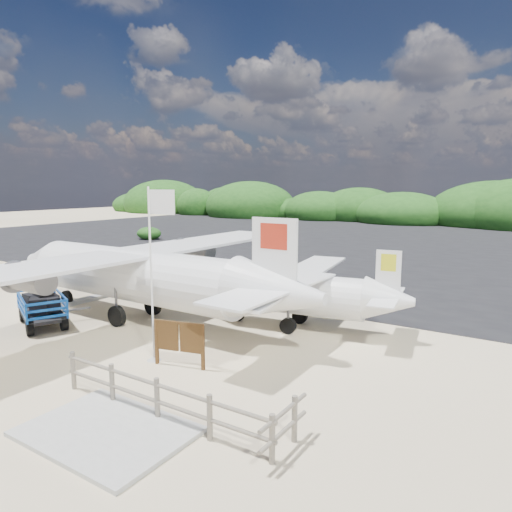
{
  "coord_description": "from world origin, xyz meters",
  "views": [
    {
      "loc": [
        13.06,
        -11.87,
        5.23
      ],
      "look_at": [
        2.27,
        4.89,
        2.16
      ],
      "focal_mm": 32.0,
      "sensor_mm": 36.0,
      "label": 1
    }
  ],
  "objects_px": {
    "signboard": "(180,367)",
    "crew_b": "(203,286)",
    "crew_c": "(220,296)",
    "aircraft_small": "(282,230)",
    "baggage_cart": "(43,326)",
    "flagpole": "(154,360)",
    "crew_a": "(199,291)"
  },
  "relations": [
    {
      "from": "signboard",
      "to": "crew_b",
      "type": "bearing_deg",
      "value": 109.19
    },
    {
      "from": "crew_c",
      "to": "aircraft_small",
      "type": "height_order",
      "value": "crew_c"
    },
    {
      "from": "baggage_cart",
      "to": "signboard",
      "type": "height_order",
      "value": "baggage_cart"
    },
    {
      "from": "signboard",
      "to": "aircraft_small",
      "type": "distance_m",
      "value": 42.42
    },
    {
      "from": "flagpole",
      "to": "signboard",
      "type": "xyz_separation_m",
      "value": [
        1.0,
        0.04,
        0.0
      ]
    },
    {
      "from": "baggage_cart",
      "to": "flagpole",
      "type": "height_order",
      "value": "flagpole"
    },
    {
      "from": "flagpole",
      "to": "aircraft_small",
      "type": "bearing_deg",
      "value": 114.3
    },
    {
      "from": "crew_a",
      "to": "crew_c",
      "type": "distance_m",
      "value": 1.45
    },
    {
      "from": "flagpole",
      "to": "crew_a",
      "type": "distance_m",
      "value": 5.83
    },
    {
      "from": "signboard",
      "to": "crew_c",
      "type": "relative_size",
      "value": 0.99
    },
    {
      "from": "crew_c",
      "to": "baggage_cart",
      "type": "bearing_deg",
      "value": 35.91
    },
    {
      "from": "crew_a",
      "to": "flagpole",
      "type": "bearing_deg",
      "value": 107.32
    },
    {
      "from": "crew_b",
      "to": "aircraft_small",
      "type": "distance_m",
      "value": 35.69
    },
    {
      "from": "crew_a",
      "to": "crew_b",
      "type": "distance_m",
      "value": 0.6
    },
    {
      "from": "baggage_cart",
      "to": "crew_b",
      "type": "bearing_deg",
      "value": 83.44
    },
    {
      "from": "baggage_cart",
      "to": "crew_a",
      "type": "xyz_separation_m",
      "value": [
        3.53,
        4.96,
        0.79
      ]
    },
    {
      "from": "baggage_cart",
      "to": "flagpole",
      "type": "xyz_separation_m",
      "value": [
        6.06,
        -0.22,
        0.0
      ]
    },
    {
      "from": "flagpole",
      "to": "signboard",
      "type": "bearing_deg",
      "value": 2.42
    },
    {
      "from": "signboard",
      "to": "crew_b",
      "type": "height_order",
      "value": "crew_b"
    },
    {
      "from": "crew_b",
      "to": "crew_a",
      "type": "bearing_deg",
      "value": 134.16
    },
    {
      "from": "flagpole",
      "to": "aircraft_small",
      "type": "relative_size",
      "value": 0.63
    },
    {
      "from": "signboard",
      "to": "aircraft_small",
      "type": "relative_size",
      "value": 0.21
    },
    {
      "from": "signboard",
      "to": "baggage_cart",
      "type": "bearing_deg",
      "value": 164.13
    },
    {
      "from": "baggage_cart",
      "to": "signboard",
      "type": "relative_size",
      "value": 1.7
    },
    {
      "from": "flagpole",
      "to": "crew_c",
      "type": "distance_m",
      "value": 5.03
    },
    {
      "from": "crew_b",
      "to": "aircraft_small",
      "type": "relative_size",
      "value": 0.22
    },
    {
      "from": "baggage_cart",
      "to": "flagpole",
      "type": "bearing_deg",
      "value": 22.14
    },
    {
      "from": "signboard",
      "to": "crew_c",
      "type": "distance_m",
      "value": 5.3
    },
    {
      "from": "crew_c",
      "to": "aircraft_small",
      "type": "distance_m",
      "value": 37.2
    },
    {
      "from": "crew_a",
      "to": "crew_c",
      "type": "height_order",
      "value": "crew_c"
    },
    {
      "from": "aircraft_small",
      "to": "baggage_cart",
      "type": "bearing_deg",
      "value": 97.48
    },
    {
      "from": "crew_a",
      "to": "aircraft_small",
      "type": "bearing_deg",
      "value": -74.68
    }
  ]
}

